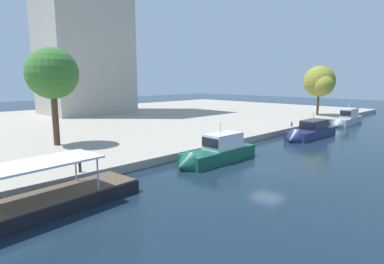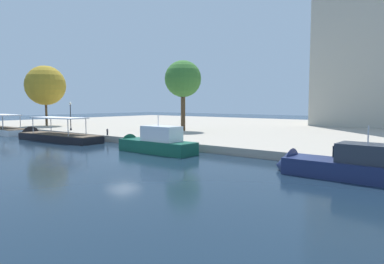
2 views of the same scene
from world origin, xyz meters
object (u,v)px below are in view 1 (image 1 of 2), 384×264
(motor_yacht_4, at_px, (347,120))
(mooring_bollard_1, at_px, (310,120))
(tree_2, at_px, (320,82))
(mooring_bollard_2, at_px, (80,167))
(motor_yacht_3, at_px, (309,133))
(office_tower, at_px, (82,2))
(tree_1, at_px, (52,75))
(mooring_bollard_0, at_px, (292,124))
(motor_yacht_2, at_px, (215,154))
(tour_boat_1, at_px, (9,218))

(motor_yacht_4, distance_m, mooring_bollard_1, 7.68)
(tree_2, bearing_deg, mooring_bollard_2, -175.81)
(motor_yacht_3, height_order, motor_yacht_4, motor_yacht_4)
(office_tower, bearing_deg, tree_1, -122.34)
(tree_2, xyz_separation_m, office_tower, (-29.08, 35.95, 15.50))
(motor_yacht_4, bearing_deg, office_tower, -62.25)
(motor_yacht_3, distance_m, office_tower, 49.57)
(motor_yacht_3, xyz_separation_m, tree_2, (20.60, 7.69, 6.42))
(mooring_bollard_0, bearing_deg, office_tower, 106.75)
(motor_yacht_4, xyz_separation_m, mooring_bollard_0, (-13.20, 3.21, 0.35))
(motor_yacht_2, height_order, motor_yacht_3, motor_yacht_2)
(tour_boat_1, xyz_separation_m, mooring_bollard_0, (38.49, 4.00, 0.79))
(mooring_bollard_2, bearing_deg, motor_yacht_3, -7.83)
(mooring_bollard_2, distance_m, tree_2, 50.39)
(mooring_bollard_0, xyz_separation_m, mooring_bollard_1, (6.29, 0.10, 0.01))
(motor_yacht_3, xyz_separation_m, motor_yacht_4, (16.58, 1.03, 0.12))
(motor_yacht_2, height_order, mooring_bollard_1, motor_yacht_2)
(motor_yacht_2, xyz_separation_m, tree_1, (-8.41, 14.65, 7.21))
(mooring_bollard_1, distance_m, tree_1, 38.33)
(mooring_bollard_1, relative_size, tree_1, 0.07)
(tree_1, bearing_deg, motor_yacht_3, -30.14)
(tree_2, relative_size, office_tower, 0.21)
(motor_yacht_4, relative_size, mooring_bollard_0, 16.46)
(motor_yacht_4, height_order, office_tower, office_tower)
(motor_yacht_4, relative_size, tree_2, 1.13)
(mooring_bollard_1, relative_size, office_tower, 0.01)
(mooring_bollard_2, distance_m, tree_1, 13.51)
(mooring_bollard_0, height_order, mooring_bollard_1, mooring_bollard_1)
(motor_yacht_3, xyz_separation_m, office_tower, (-8.48, 43.65, 21.92))
(mooring_bollard_2, xyz_separation_m, office_tower, (20.83, 39.61, 21.37))
(motor_yacht_2, distance_m, motor_yacht_4, 34.58)
(mooring_bollard_0, xyz_separation_m, mooring_bollard_2, (-32.69, -0.21, 0.07))
(tour_boat_1, relative_size, motor_yacht_2, 1.55)
(mooring_bollard_2, relative_size, tree_1, 0.08)
(tour_boat_1, distance_m, tree_2, 56.61)
(tour_boat_1, relative_size, mooring_bollard_0, 22.06)
(tour_boat_1, height_order, mooring_bollard_1, tour_boat_1)
(mooring_bollard_1, height_order, tree_2, tree_2)
(mooring_bollard_1, bearing_deg, mooring_bollard_0, -179.07)
(motor_yacht_4, height_order, tree_1, tree_1)
(mooring_bollard_0, bearing_deg, mooring_bollard_1, 0.93)
(motor_yacht_2, relative_size, tree_2, 0.97)
(motor_yacht_2, distance_m, motor_yacht_3, 18.01)
(motor_yacht_2, bearing_deg, tour_boat_1, 1.57)
(mooring_bollard_0, relative_size, tree_2, 0.07)
(mooring_bollard_0, height_order, tree_1, tree_1)
(mooring_bollard_0, bearing_deg, mooring_bollard_2, -179.64)
(motor_yacht_3, height_order, office_tower, office_tower)
(tree_1, bearing_deg, mooring_bollard_2, -104.39)
(mooring_bollard_1, height_order, office_tower, office_tower)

